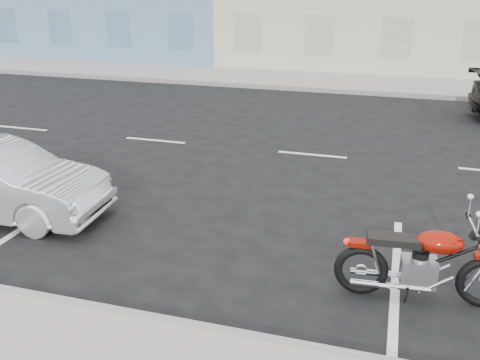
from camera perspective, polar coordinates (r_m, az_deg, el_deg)
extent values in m
plane|color=black|center=(12.47, 16.81, 1.76)|extent=(120.00, 120.00, 0.00)
cube|color=gray|center=(21.42, 3.52, 10.75)|extent=(80.00, 3.40, 0.15)
cube|color=gray|center=(19.79, 2.37, 9.92)|extent=(80.00, 0.12, 0.16)
torus|color=black|center=(7.33, 18.98, -9.78)|extent=(0.71, 0.18, 0.70)
cube|color=maroon|center=(7.14, 19.02, -7.09)|extent=(0.33, 0.19, 0.06)
cube|color=black|center=(7.17, 22.35, -6.60)|extent=(0.67, 0.33, 0.09)
cylinder|color=silver|center=(7.32, 21.89, -11.19)|extent=(1.00, 0.17, 0.08)
cylinder|color=silver|center=(7.57, 21.55, -10.02)|extent=(1.00, 0.17, 0.08)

